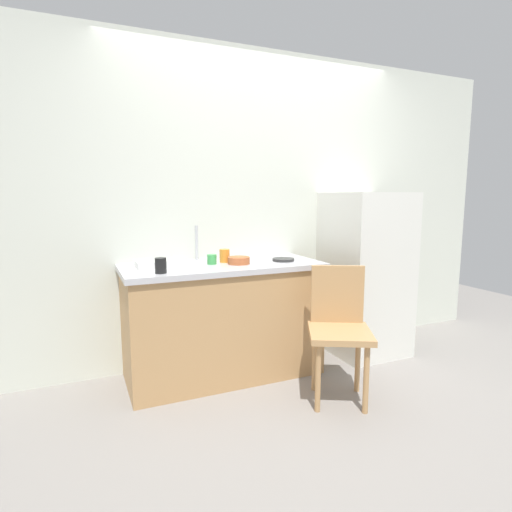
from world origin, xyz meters
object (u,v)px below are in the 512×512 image
(refrigerator, at_px, (365,273))
(cup_green, at_px, (212,259))
(terracotta_bowl, at_px, (239,260))
(cup_black, at_px, (161,266))
(cup_orange, at_px, (225,256))
(dish_tray, at_px, (157,264))
(chair, at_px, (339,326))
(hotplate, at_px, (283,260))

(refrigerator, distance_m, cup_green, 1.39)
(terracotta_bowl, distance_m, cup_black, 0.62)
(terracotta_bowl, xyz_separation_m, cup_orange, (-0.07, 0.11, 0.02))
(cup_orange, bearing_deg, dish_tray, -177.31)
(chair, distance_m, cup_green, 1.03)
(hotplate, relative_size, cup_green, 2.36)
(hotplate, bearing_deg, refrigerator, 2.93)
(hotplate, height_order, cup_black, cup_black)
(refrigerator, distance_m, cup_black, 1.81)
(dish_tray, bearing_deg, chair, -32.79)
(refrigerator, height_order, terracotta_bowl, refrigerator)
(refrigerator, relative_size, terracotta_bowl, 8.53)
(chair, bearing_deg, refrigerator, 69.54)
(cup_green, bearing_deg, cup_black, -153.02)
(dish_tray, distance_m, cup_green, 0.40)
(chair, bearing_deg, terracotta_bowl, 156.38)
(chair, relative_size, hotplate, 5.24)
(cup_orange, relative_size, cup_black, 0.99)
(refrigerator, relative_size, cup_green, 19.35)
(chair, distance_m, hotplate, 0.71)
(dish_tray, height_order, cup_green, cup_green)
(refrigerator, xyz_separation_m, cup_black, (-1.79, -0.18, 0.22))
(cup_black, bearing_deg, refrigerator, 5.72)
(terracotta_bowl, bearing_deg, hotplate, -0.74)
(refrigerator, bearing_deg, cup_green, 178.67)
(refrigerator, xyz_separation_m, cup_orange, (-1.26, 0.08, 0.22))
(chair, xyz_separation_m, cup_green, (-0.67, 0.67, 0.40))
(hotplate, height_order, cup_orange, cup_orange)
(hotplate, relative_size, cup_black, 1.68)
(dish_tray, bearing_deg, cup_black, -93.77)
(dish_tray, xyz_separation_m, cup_green, (0.40, -0.02, 0.01))
(terracotta_bowl, bearing_deg, chair, -51.04)
(terracotta_bowl, xyz_separation_m, cup_green, (-0.19, 0.07, 0.01))
(cup_black, bearing_deg, dish_tray, 86.23)
(terracotta_bowl, bearing_deg, cup_orange, 121.70)
(refrigerator, height_order, dish_tray, refrigerator)
(refrigerator, relative_size, hotplate, 8.18)
(refrigerator, height_order, cup_orange, refrigerator)
(chair, distance_m, cup_orange, 0.99)
(cup_green, height_order, cup_black, cup_black)
(hotplate, height_order, cup_green, cup_green)
(cup_orange, bearing_deg, cup_black, -154.15)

